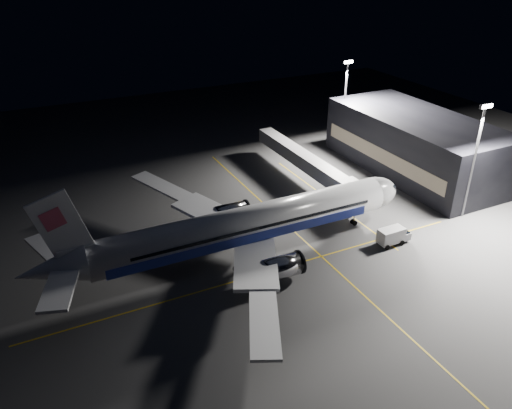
{
  "coord_description": "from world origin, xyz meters",
  "views": [
    {
      "loc": [
        -28.11,
        -60.32,
        43.49
      ],
      "look_at": [
        3.48,
        4.01,
        6.0
      ],
      "focal_mm": 35.0,
      "sensor_mm": 36.0,
      "label": 1
    }
  ],
  "objects_px": {
    "floodlight_mast_south": "(476,152)",
    "service_truck": "(393,235)",
    "floodlight_mast_north": "(345,97)",
    "safety_cone_a": "(251,236)",
    "safety_cone_b": "(219,219)",
    "baggage_tug": "(214,220)",
    "safety_cone_c": "(222,217)",
    "airliner": "(241,226)",
    "jet_bridge": "(308,163)"
  },
  "relations": [
    {
      "from": "service_truck",
      "to": "floodlight_mast_south",
      "type": "bearing_deg",
      "value": 5.33
    },
    {
      "from": "floodlight_mast_north",
      "to": "service_truck",
      "type": "distance_m",
      "value": 44.87
    },
    {
      "from": "baggage_tug",
      "to": "safety_cone_a",
      "type": "xyz_separation_m",
      "value": [
        3.93,
        -6.91,
        -0.53
      ]
    },
    {
      "from": "baggage_tug",
      "to": "floodlight_mast_south",
      "type": "bearing_deg",
      "value": -42.54
    },
    {
      "from": "floodlight_mast_north",
      "to": "floodlight_mast_south",
      "type": "xyz_separation_m",
      "value": [
        0.0,
        -38.0,
        0.0
      ]
    },
    {
      "from": "service_truck",
      "to": "safety_cone_c",
      "type": "distance_m",
      "value": 29.57
    },
    {
      "from": "service_truck",
      "to": "jet_bridge",
      "type": "bearing_deg",
      "value": 90.33
    },
    {
      "from": "floodlight_mast_south",
      "to": "baggage_tug",
      "type": "height_order",
      "value": "floodlight_mast_south"
    },
    {
      "from": "safety_cone_c",
      "to": "safety_cone_b",
      "type": "bearing_deg",
      "value": -154.48
    },
    {
      "from": "floodlight_mast_south",
      "to": "safety_cone_c",
      "type": "bearing_deg",
      "value": 155.48
    },
    {
      "from": "safety_cone_c",
      "to": "safety_cone_a",
      "type": "bearing_deg",
      "value": -76.49
    },
    {
      "from": "service_truck",
      "to": "safety_cone_b",
      "type": "relative_size",
      "value": 8.41
    },
    {
      "from": "floodlight_mast_south",
      "to": "jet_bridge",
      "type": "bearing_deg",
      "value": 126.79
    },
    {
      "from": "floodlight_mast_north",
      "to": "safety_cone_b",
      "type": "bearing_deg",
      "value": -153.05
    },
    {
      "from": "floodlight_mast_north",
      "to": "safety_cone_a",
      "type": "height_order",
      "value": "floodlight_mast_north"
    },
    {
      "from": "floodlight_mast_north",
      "to": "service_truck",
      "type": "height_order",
      "value": "floodlight_mast_north"
    },
    {
      "from": "airliner",
      "to": "safety_cone_a",
      "type": "distance_m",
      "value": 7.23
    },
    {
      "from": "floodlight_mast_south",
      "to": "safety_cone_a",
      "type": "xyz_separation_m",
      "value": [
        -37.46,
        10.01,
        -12.03
      ]
    },
    {
      "from": "floodlight_mast_south",
      "to": "baggage_tug",
      "type": "bearing_deg",
      "value": 157.77
    },
    {
      "from": "safety_cone_a",
      "to": "floodlight_mast_south",
      "type": "bearing_deg",
      "value": -14.97
    },
    {
      "from": "floodlight_mast_north",
      "to": "floodlight_mast_south",
      "type": "bearing_deg",
      "value": -90.0
    },
    {
      "from": "floodlight_mast_north",
      "to": "safety_cone_b",
      "type": "height_order",
      "value": "floodlight_mast_north"
    },
    {
      "from": "jet_bridge",
      "to": "safety_cone_b",
      "type": "height_order",
      "value": "jet_bridge"
    },
    {
      "from": "jet_bridge",
      "to": "floodlight_mast_south",
      "type": "relative_size",
      "value": 1.66
    },
    {
      "from": "baggage_tug",
      "to": "safety_cone_a",
      "type": "bearing_deg",
      "value": -80.69
    },
    {
      "from": "floodlight_mast_south",
      "to": "baggage_tug",
      "type": "distance_m",
      "value": 46.17
    },
    {
      "from": "service_truck",
      "to": "safety_cone_c",
      "type": "height_order",
      "value": "service_truck"
    },
    {
      "from": "floodlight_mast_south",
      "to": "service_truck",
      "type": "distance_m",
      "value": 20.65
    },
    {
      "from": "jet_bridge",
      "to": "safety_cone_c",
      "type": "xyz_separation_m",
      "value": [
        -21.37,
        -6.11,
        -4.25
      ]
    },
    {
      "from": "jet_bridge",
      "to": "safety_cone_a",
      "type": "bearing_deg",
      "value": -144.16
    },
    {
      "from": "floodlight_mast_south",
      "to": "safety_cone_c",
      "type": "relative_size",
      "value": 31.34
    },
    {
      "from": "airliner",
      "to": "baggage_tug",
      "type": "bearing_deg",
      "value": 91.65
    },
    {
      "from": "service_truck",
      "to": "safety_cone_b",
      "type": "distance_m",
      "value": 29.88
    },
    {
      "from": "jet_bridge",
      "to": "service_truck",
      "type": "xyz_separation_m",
      "value": [
        0.52,
        -25.95,
        -3.04
      ]
    },
    {
      "from": "floodlight_mast_north",
      "to": "floodlight_mast_south",
      "type": "relative_size",
      "value": 1.0
    },
    {
      "from": "floodlight_mast_north",
      "to": "safety_cone_a",
      "type": "relative_size",
      "value": 30.64
    },
    {
      "from": "service_truck",
      "to": "baggage_tug",
      "type": "distance_m",
      "value": 30.42
    },
    {
      "from": "baggage_tug",
      "to": "safety_cone_c",
      "type": "xyz_separation_m",
      "value": [
        2.02,
        1.04,
        -0.54
      ]
    },
    {
      "from": "floodlight_mast_south",
      "to": "safety_cone_c",
      "type": "distance_m",
      "value": 44.92
    },
    {
      "from": "baggage_tug",
      "to": "service_truck",
      "type": "bearing_deg",
      "value": -58.49
    },
    {
      "from": "baggage_tug",
      "to": "safety_cone_b",
      "type": "relative_size",
      "value": 4.64
    },
    {
      "from": "safety_cone_a",
      "to": "safety_cone_b",
      "type": "distance_m",
      "value": 8.04
    },
    {
      "from": "airliner",
      "to": "floodlight_mast_north",
      "type": "xyz_separation_m",
      "value": [
        41.08,
        31.99,
        7.21
      ]
    },
    {
      "from": "service_truck",
      "to": "safety_cone_a",
      "type": "relative_size",
      "value": 8.41
    },
    {
      "from": "airliner",
      "to": "safety_cone_c",
      "type": "distance_m",
      "value": 13.0
    },
    {
      "from": "baggage_tug",
      "to": "safety_cone_b",
      "type": "xyz_separation_m",
      "value": [
        1.3,
        0.69,
        -0.53
      ]
    },
    {
      "from": "service_truck",
      "to": "safety_cone_a",
      "type": "xyz_separation_m",
      "value": [
        -19.98,
        11.89,
        -1.2
      ]
    },
    {
      "from": "airliner",
      "to": "safety_cone_c",
      "type": "height_order",
      "value": "airliner"
    },
    {
      "from": "floodlight_mast_south",
      "to": "safety_cone_b",
      "type": "bearing_deg",
      "value": 156.28
    },
    {
      "from": "airliner",
      "to": "safety_cone_b",
      "type": "xyz_separation_m",
      "value": [
        0.98,
        11.6,
        -4.83
      ]
    }
  ]
}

